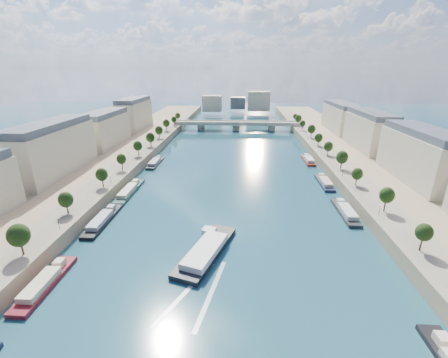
# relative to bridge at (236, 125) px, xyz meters

# --- Properties ---
(ground) EXTENTS (700.00, 700.00, 0.00)m
(ground) POSITION_rel_bridge_xyz_m (0.00, -120.30, -5.08)
(ground) COLOR #0E303D
(ground) RESTS_ON ground
(quay_left) EXTENTS (44.00, 520.00, 5.00)m
(quay_left) POSITION_rel_bridge_xyz_m (-72.00, -120.30, -2.58)
(quay_left) COLOR #9E8460
(quay_left) RESTS_ON ground
(quay_right) EXTENTS (44.00, 520.00, 5.00)m
(quay_right) POSITION_rel_bridge_xyz_m (72.00, -120.30, -2.58)
(quay_right) COLOR #9E8460
(quay_right) RESTS_ON ground
(pave_left) EXTENTS (14.00, 520.00, 0.10)m
(pave_left) POSITION_rel_bridge_xyz_m (-57.00, -120.30, -0.03)
(pave_left) COLOR gray
(pave_left) RESTS_ON quay_left
(pave_right) EXTENTS (14.00, 520.00, 0.10)m
(pave_right) POSITION_rel_bridge_xyz_m (57.00, -120.30, -0.03)
(pave_right) COLOR gray
(pave_right) RESTS_ON quay_right
(trees_left) EXTENTS (4.80, 268.80, 8.26)m
(trees_left) POSITION_rel_bridge_xyz_m (-55.00, -118.30, 5.39)
(trees_left) COLOR #382B1E
(trees_left) RESTS_ON ground
(trees_right) EXTENTS (4.80, 268.80, 8.26)m
(trees_right) POSITION_rel_bridge_xyz_m (55.00, -110.30, 5.39)
(trees_right) COLOR #382B1E
(trees_right) RESTS_ON ground
(lamps_left) EXTENTS (0.36, 200.36, 4.28)m
(lamps_left) POSITION_rel_bridge_xyz_m (-52.50, -130.30, 2.70)
(lamps_left) COLOR black
(lamps_left) RESTS_ON ground
(lamps_right) EXTENTS (0.36, 200.36, 4.28)m
(lamps_right) POSITION_rel_bridge_xyz_m (52.50, -115.30, 2.70)
(lamps_right) COLOR black
(lamps_right) RESTS_ON ground
(buildings_left) EXTENTS (16.00, 226.00, 23.20)m
(buildings_left) POSITION_rel_bridge_xyz_m (-85.00, -108.30, 11.37)
(buildings_left) COLOR beige
(buildings_left) RESTS_ON ground
(buildings_right) EXTENTS (16.00, 226.00, 23.20)m
(buildings_right) POSITION_rel_bridge_xyz_m (85.00, -108.30, 11.37)
(buildings_right) COLOR beige
(buildings_right) RESTS_ON ground
(skyline) EXTENTS (79.00, 42.00, 22.00)m
(skyline) POSITION_rel_bridge_xyz_m (3.19, 99.22, 9.57)
(skyline) COLOR beige
(skyline) RESTS_ON ground
(bridge) EXTENTS (112.00, 12.00, 8.15)m
(bridge) POSITION_rel_bridge_xyz_m (0.00, 0.00, 0.00)
(bridge) COLOR #C1B79E
(bridge) RESTS_ON ground
(tour_barge) EXTENTS (17.47, 31.15, 4.07)m
(tour_barge) POSITION_rel_bridge_xyz_m (-5.49, -193.73, -3.91)
(tour_barge) COLOR black
(tour_barge) RESTS_ON ground
(wake) EXTENTS (15.56, 25.74, 0.04)m
(wake) POSITION_rel_bridge_xyz_m (-5.49, -210.27, -5.06)
(wake) COLOR silver
(wake) RESTS_ON ground
(moored_barges_left) EXTENTS (5.00, 159.65, 3.60)m
(moored_barges_left) POSITION_rel_bridge_xyz_m (-45.50, -175.77, -4.24)
(moored_barges_left) COLOR #171E34
(moored_barges_left) RESTS_ON ground
(moored_barges_right) EXTENTS (5.00, 157.24, 3.60)m
(moored_barges_right) POSITION_rel_bridge_xyz_m (45.50, -156.69, -4.24)
(moored_barges_right) COLOR black
(moored_barges_right) RESTS_ON ground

